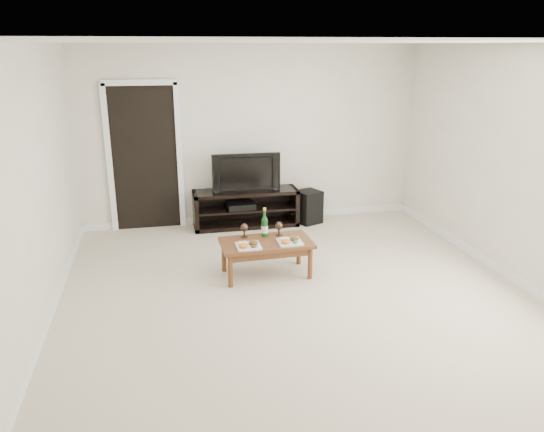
% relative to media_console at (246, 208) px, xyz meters
% --- Properties ---
extents(floor, '(5.50, 5.50, 0.00)m').
position_rel_media_console_xyz_m(floor, '(0.14, -2.50, -0.28)').
color(floor, beige).
rests_on(floor, ground).
extents(back_wall, '(5.00, 0.04, 2.60)m').
position_rel_media_console_xyz_m(back_wall, '(0.14, 0.27, 1.02)').
color(back_wall, beige).
rests_on(back_wall, ground).
extents(ceiling, '(5.00, 5.50, 0.04)m').
position_rel_media_console_xyz_m(ceiling, '(0.14, -2.50, 2.35)').
color(ceiling, white).
rests_on(ceiling, back_wall).
extents(doorway, '(0.90, 0.02, 2.05)m').
position_rel_media_console_xyz_m(doorway, '(-1.41, 0.24, 0.75)').
color(doorway, black).
rests_on(doorway, ground).
extents(media_console, '(1.54, 0.45, 0.55)m').
position_rel_media_console_xyz_m(media_console, '(0.00, 0.00, 0.00)').
color(media_console, black).
rests_on(media_console, ground).
extents(television, '(0.98, 0.14, 0.57)m').
position_rel_media_console_xyz_m(television, '(0.00, 0.00, 0.56)').
color(television, black).
rests_on(television, media_console).
extents(av_receiver, '(0.41, 0.32, 0.08)m').
position_rel_media_console_xyz_m(av_receiver, '(-0.08, -0.01, 0.05)').
color(av_receiver, black).
rests_on(av_receiver, media_console).
extents(subwoofer, '(0.43, 0.43, 0.49)m').
position_rel_media_console_xyz_m(subwoofer, '(0.95, -0.04, -0.03)').
color(subwoofer, black).
rests_on(subwoofer, ground).
extents(coffee_table, '(1.06, 0.60, 0.42)m').
position_rel_media_console_xyz_m(coffee_table, '(-0.06, -1.80, -0.07)').
color(coffee_table, brown).
rests_on(coffee_table, ground).
extents(plate_left, '(0.27, 0.27, 0.07)m').
position_rel_media_console_xyz_m(plate_left, '(-0.29, -1.94, 0.18)').
color(plate_left, white).
rests_on(plate_left, coffee_table).
extents(plate_right, '(0.27, 0.27, 0.07)m').
position_rel_media_console_xyz_m(plate_right, '(0.19, -1.91, 0.18)').
color(plate_right, white).
rests_on(plate_right, coffee_table).
extents(wine_bottle, '(0.07, 0.07, 0.35)m').
position_rel_media_console_xyz_m(wine_bottle, '(-0.04, -1.63, 0.32)').
color(wine_bottle, '#0F3A16').
rests_on(wine_bottle, coffee_table).
extents(goblet_left, '(0.09, 0.09, 0.17)m').
position_rel_media_console_xyz_m(goblet_left, '(-0.29, -1.62, 0.23)').
color(goblet_left, '#35281D').
rests_on(goblet_left, coffee_table).
extents(goblet_right, '(0.09, 0.09, 0.17)m').
position_rel_media_console_xyz_m(goblet_right, '(0.13, -1.64, 0.23)').
color(goblet_right, '#35281D').
rests_on(goblet_right, coffee_table).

